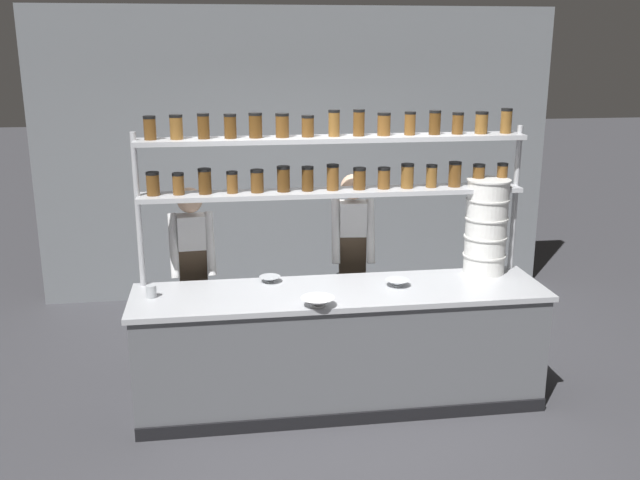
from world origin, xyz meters
name	(u,v)px	position (x,y,z in m)	size (l,w,h in m)	color
ground_plane	(339,401)	(0.00, 0.00, 0.00)	(40.00, 40.00, 0.00)	#3D3D42
back_wall	(299,155)	(0.00, 2.62, 1.54)	(5.50, 0.12, 3.07)	gray
prep_counter	(340,347)	(0.00, 0.00, 0.46)	(3.10, 0.76, 0.92)	slate
spice_shelf_unit	(333,167)	(0.00, 0.33, 1.79)	(2.98, 0.28, 2.22)	#B7BABF
chef_left	(193,271)	(-1.10, 0.65, 0.91)	(0.38, 0.30, 1.60)	black
chef_center	(352,257)	(0.23, 0.72, 0.96)	(0.38, 0.31, 1.66)	black
container_stack	(486,226)	(1.21, 0.26, 1.30)	(0.34, 0.34, 0.76)	white
prep_bowl_near_left	(318,302)	(-0.22, -0.31, 0.95)	(0.24, 0.24, 0.07)	white
prep_bowl_center_front	(397,283)	(0.44, 0.03, 0.94)	(0.19, 0.19, 0.05)	silver
prep_bowl_center_back	(270,279)	(-0.51, 0.26, 0.94)	(0.17, 0.17, 0.05)	#B2B7BC
serving_cup_front	(151,291)	(-1.38, 0.04, 0.97)	(0.08, 0.08, 0.09)	#B2B7BC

